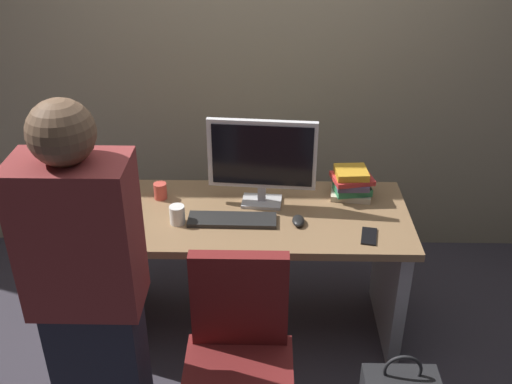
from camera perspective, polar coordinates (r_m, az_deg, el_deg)
The scene contains 12 objects.
ground_plane at distance 3.40m, azimuth 0.02°, elevation -12.64°, with size 9.00×9.00×0.00m, color #3D3842.
wall_back at distance 3.51m, azimuth 0.33°, elevation 16.56°, with size 6.40×0.10×3.00m, color tan.
desk at distance 3.08m, azimuth 0.02°, elevation -5.54°, with size 1.53×0.69×0.73m.
office_chair at distance 2.54m, azimuth -1.65°, elevation -17.25°, with size 0.52×0.52×0.94m.
person_at_desk at distance 2.31m, azimuth -15.56°, elevation -10.32°, with size 0.40×0.24×1.64m.
monitor at distance 2.93m, azimuth 0.58°, elevation 3.27°, with size 0.54×0.16×0.46m.
keyboard at distance 2.89m, azimuth -2.30°, elevation -2.69°, with size 0.43×0.13×0.02m, color #262626.
mouse at distance 2.88m, azimuth 4.09°, elevation -2.77°, with size 0.06×0.10×0.03m, color black.
cup_near_keyboard at distance 2.89m, azimuth -7.57°, elevation -2.18°, with size 0.07×0.07×0.09m, color white.
cup_by_monitor at distance 3.11m, azimuth -9.17°, elevation 0.10°, with size 0.07×0.07×0.09m, color #D84C3F.
book_stack at distance 3.10m, azimuth 9.17°, elevation 0.80°, with size 0.23×0.19×0.16m.
cell_phone at distance 2.83m, azimuth 10.80°, elevation -4.19°, with size 0.07×0.14×0.01m, color black.
Camera 1 is at (0.05, -2.53, 2.27)m, focal length 41.65 mm.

